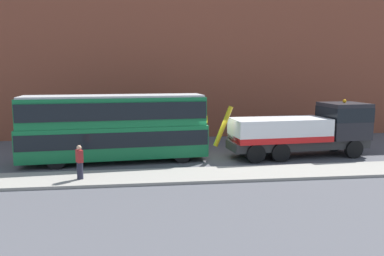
% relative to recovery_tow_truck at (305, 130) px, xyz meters
% --- Properties ---
extents(ground_plane, '(120.00, 120.00, 0.00)m').
position_rel_recovery_tow_truck_xyz_m(ground_plane, '(-5.75, 0.27, -1.76)').
color(ground_plane, '#4C4C51').
extents(near_kerb, '(60.00, 2.80, 0.15)m').
position_rel_recovery_tow_truck_xyz_m(near_kerb, '(-5.75, -3.93, -1.68)').
color(near_kerb, gray).
rests_on(near_kerb, ground_plane).
extents(building_facade, '(60.00, 1.50, 16.00)m').
position_rel_recovery_tow_truck_xyz_m(building_facade, '(-5.75, 8.95, 6.31)').
color(building_facade, brown).
rests_on(building_facade, ground_plane).
extents(recovery_tow_truck, '(10.23, 3.37, 3.67)m').
position_rel_recovery_tow_truck_xyz_m(recovery_tow_truck, '(0.00, 0.00, 0.00)').
color(recovery_tow_truck, '#2D2D2D').
rests_on(recovery_tow_truck, ground_plane).
extents(double_decker_bus, '(11.18, 3.45, 4.06)m').
position_rel_recovery_tow_truck_xyz_m(double_decker_bus, '(-12.01, -0.04, 0.47)').
color(double_decker_bus, '#146B38').
rests_on(double_decker_bus, ground_plane).
extents(pedestrian_onlooker, '(0.42, 0.48, 1.71)m').
position_rel_recovery_tow_truck_xyz_m(pedestrian_onlooker, '(-13.47, -4.19, -0.77)').
color(pedestrian_onlooker, '#232333').
rests_on(pedestrian_onlooker, near_kerb).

